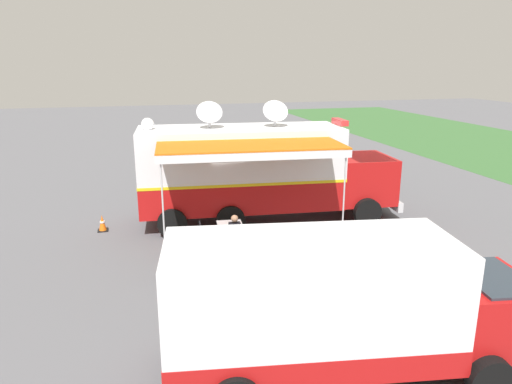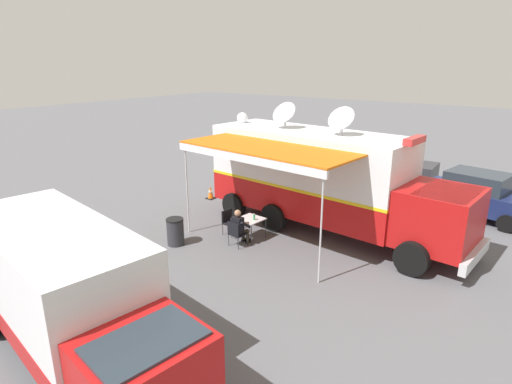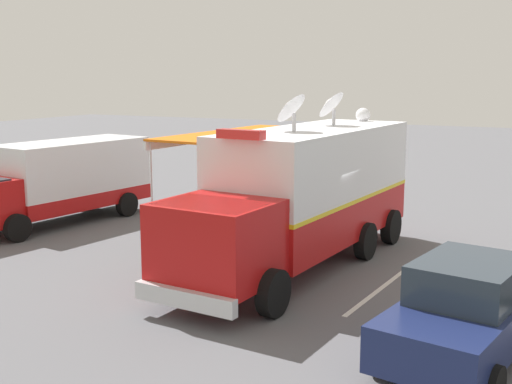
{
  "view_description": "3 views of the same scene",
  "coord_description": "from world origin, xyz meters",
  "px_view_note": "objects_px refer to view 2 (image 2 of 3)",
  "views": [
    {
      "loc": [
        16.32,
        -3.73,
        5.75
      ],
      "look_at": [
        0.8,
        0.37,
        1.31
      ],
      "focal_mm": 33.13,
      "sensor_mm": 36.0,
      "label": 1
    },
    {
      "loc": [
        12.93,
        7.14,
        5.86
      ],
      "look_at": [
        2.09,
        -0.79,
        1.65
      ],
      "focal_mm": 29.52,
      "sensor_mm": 36.0,
      "label": 2
    },
    {
      "loc": [
        -6.18,
        16.14,
        4.86
      ],
      "look_at": [
        1.86,
        -0.19,
        1.62
      ],
      "focal_mm": 45.99,
      "sensor_mm": 36.0,
      "label": 3
    }
  ],
  "objects_px": {
    "water_bottle": "(254,217)",
    "folding_chair_at_table": "(236,232)",
    "folding_table": "(250,220)",
    "traffic_cone": "(211,193)",
    "car_far_corner": "(391,164)",
    "trash_bin": "(175,232)",
    "seated_responder": "(240,226)",
    "command_truck": "(325,178)",
    "support_truck": "(69,294)",
    "folding_chair_beside_table": "(229,220)",
    "car_behind_truck": "(479,195)"
  },
  "relations": [
    {
      "from": "folding_table",
      "to": "traffic_cone",
      "type": "distance_m",
      "value": 4.76
    },
    {
      "from": "water_bottle",
      "to": "support_truck",
      "type": "relative_size",
      "value": 0.03
    },
    {
      "from": "seated_responder",
      "to": "traffic_cone",
      "type": "bearing_deg",
      "value": -127.05
    },
    {
      "from": "command_truck",
      "to": "car_behind_truck",
      "type": "distance_m",
      "value": 6.47
    },
    {
      "from": "water_bottle",
      "to": "folding_chair_at_table",
      "type": "relative_size",
      "value": 0.26
    },
    {
      "from": "water_bottle",
      "to": "support_truck",
      "type": "bearing_deg",
      "value": 3.66
    },
    {
      "from": "folding_table",
      "to": "command_truck",
      "type": "bearing_deg",
      "value": 143.15
    },
    {
      "from": "traffic_cone",
      "to": "command_truck",
      "type": "bearing_deg",
      "value": 87.1
    },
    {
      "from": "command_truck",
      "to": "folding_table",
      "type": "distance_m",
      "value": 3.0
    },
    {
      "from": "car_far_corner",
      "to": "water_bottle",
      "type": "bearing_deg",
      "value": -6.74
    },
    {
      "from": "command_truck",
      "to": "trash_bin",
      "type": "distance_m",
      "value": 5.44
    },
    {
      "from": "folding_chair_at_table",
      "to": "water_bottle",
      "type": "bearing_deg",
      "value": 167.5
    },
    {
      "from": "trash_bin",
      "to": "folding_chair_at_table",
      "type": "bearing_deg",
      "value": 121.47
    },
    {
      "from": "traffic_cone",
      "to": "folding_chair_at_table",
      "type": "bearing_deg",
      "value": 51.19
    },
    {
      "from": "folding_chair_beside_table",
      "to": "car_far_corner",
      "type": "bearing_deg",
      "value": 167.65
    },
    {
      "from": "folding_chair_at_table",
      "to": "folding_chair_beside_table",
      "type": "xyz_separation_m",
      "value": [
        -0.7,
        -0.85,
        0.0
      ]
    },
    {
      "from": "seated_responder",
      "to": "folding_table",
      "type": "bearing_deg",
      "value": -178.36
    },
    {
      "from": "traffic_cone",
      "to": "folding_table",
      "type": "bearing_deg",
      "value": 58.72
    },
    {
      "from": "water_bottle",
      "to": "support_truck",
      "type": "xyz_separation_m",
      "value": [
        6.86,
        0.44,
        0.55
      ]
    },
    {
      "from": "traffic_cone",
      "to": "support_truck",
      "type": "bearing_deg",
      "value": 26.54
    },
    {
      "from": "command_truck",
      "to": "folding_chair_at_table",
      "type": "height_order",
      "value": "command_truck"
    },
    {
      "from": "command_truck",
      "to": "folding_chair_beside_table",
      "type": "bearing_deg",
      "value": -47.45
    },
    {
      "from": "water_bottle",
      "to": "seated_responder",
      "type": "distance_m",
      "value": 0.63
    },
    {
      "from": "folding_table",
      "to": "trash_bin",
      "type": "height_order",
      "value": "trash_bin"
    },
    {
      "from": "folding_table",
      "to": "car_far_corner",
      "type": "xyz_separation_m",
      "value": [
        -9.95,
        1.35,
        0.21
      ]
    },
    {
      "from": "folding_chair_at_table",
      "to": "car_behind_truck",
      "type": "height_order",
      "value": "car_behind_truck"
    },
    {
      "from": "folding_table",
      "to": "water_bottle",
      "type": "bearing_deg",
      "value": 81.58
    },
    {
      "from": "car_behind_truck",
      "to": "car_far_corner",
      "type": "xyz_separation_m",
      "value": [
        -2.98,
        -4.49,
        0.0
      ]
    },
    {
      "from": "folding_chair_beside_table",
      "to": "car_far_corner",
      "type": "distance_m",
      "value": 10.29
    },
    {
      "from": "water_bottle",
      "to": "trash_bin",
      "type": "bearing_deg",
      "value": -45.99
    },
    {
      "from": "traffic_cone",
      "to": "car_far_corner",
      "type": "bearing_deg",
      "value": 144.13
    },
    {
      "from": "traffic_cone",
      "to": "seated_responder",
      "type": "bearing_deg",
      "value": 52.95
    },
    {
      "from": "trash_bin",
      "to": "seated_responder",
      "type": "bearing_deg",
      "value": 125.56
    },
    {
      "from": "folding_table",
      "to": "traffic_cone",
      "type": "relative_size",
      "value": 1.49
    },
    {
      "from": "water_bottle",
      "to": "folding_table",
      "type": "bearing_deg",
      "value": -98.42
    },
    {
      "from": "trash_bin",
      "to": "car_behind_truck",
      "type": "distance_m",
      "value": 11.62
    },
    {
      "from": "water_bottle",
      "to": "trash_bin",
      "type": "height_order",
      "value": "water_bottle"
    },
    {
      "from": "folding_chair_at_table",
      "to": "car_far_corner",
      "type": "xyz_separation_m",
      "value": [
        -10.74,
        1.35,
        0.37
      ]
    },
    {
      "from": "folding_chair_beside_table",
      "to": "traffic_cone",
      "type": "bearing_deg",
      "value": -128.65
    },
    {
      "from": "traffic_cone",
      "to": "car_far_corner",
      "type": "xyz_separation_m",
      "value": [
        -7.48,
        5.41,
        0.6
      ]
    },
    {
      "from": "folding_table",
      "to": "folding_chair_beside_table",
      "type": "relative_size",
      "value": 1.0
    },
    {
      "from": "seated_responder",
      "to": "trash_bin",
      "type": "relative_size",
      "value": 1.37
    },
    {
      "from": "command_truck",
      "to": "traffic_cone",
      "type": "distance_m",
      "value": 5.94
    },
    {
      "from": "trash_bin",
      "to": "traffic_cone",
      "type": "xyz_separation_m",
      "value": [
        -4.32,
        -2.34,
        -0.18
      ]
    },
    {
      "from": "trash_bin",
      "to": "car_far_corner",
      "type": "bearing_deg",
      "value": 165.43
    },
    {
      "from": "water_bottle",
      "to": "car_behind_truck",
      "type": "relative_size",
      "value": 0.05
    },
    {
      "from": "command_truck",
      "to": "car_far_corner",
      "type": "distance_m",
      "value": 7.85
    },
    {
      "from": "folding_table",
      "to": "trash_bin",
      "type": "bearing_deg",
      "value": -42.84
    },
    {
      "from": "water_bottle",
      "to": "folding_chair_at_table",
      "type": "distance_m",
      "value": 0.86
    },
    {
      "from": "trash_bin",
      "to": "folding_chair_beside_table",
      "type": "bearing_deg",
      "value": 153.66
    }
  ]
}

